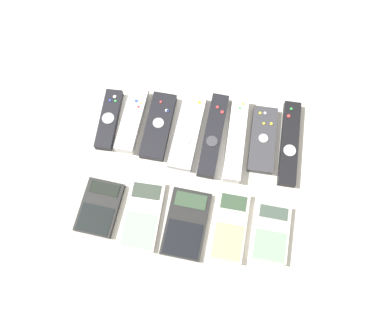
{
  "coord_description": "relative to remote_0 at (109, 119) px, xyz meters",
  "views": [
    {
      "loc": [
        0.04,
        -0.25,
        0.84
      ],
      "look_at": [
        0.0,
        0.03,
        0.01
      ],
      "focal_mm": 35.0,
      "sensor_mm": 36.0,
      "label": 1
    }
  ],
  "objects": [
    {
      "name": "calculator_4",
      "position": [
        0.42,
        -0.22,
        -0.0
      ],
      "size": [
        0.08,
        0.13,
        0.02
      ],
      "rotation": [
        0.0,
        0.0,
        -0.03
      ],
      "color": "beige",
      "rests_on": "ground_plane"
    },
    {
      "name": "calculator_1",
      "position": [
        0.13,
        -0.22,
        -0.0
      ],
      "size": [
        0.08,
        0.16,
        0.01
      ],
      "rotation": [
        0.0,
        0.0,
        0.01
      ],
      "color": "beige",
      "rests_on": "ground_plane"
    },
    {
      "name": "remote_6",
      "position": [
        0.38,
        0.01,
        -0.0
      ],
      "size": [
        0.06,
        0.17,
        0.02
      ],
      "rotation": [
        0.0,
        0.0,
        0.01
      ],
      "color": "#333338",
      "rests_on": "ground_plane"
    },
    {
      "name": "calculator_0",
      "position": [
        0.03,
        -0.22,
        -0.0
      ],
      "size": [
        0.09,
        0.13,
        0.02
      ],
      "rotation": [
        0.0,
        0.0,
        -0.06
      ],
      "color": "black",
      "rests_on": "ground_plane"
    },
    {
      "name": "remote_4",
      "position": [
        0.26,
        -0.0,
        0.0
      ],
      "size": [
        0.05,
        0.22,
        0.02
      ],
      "rotation": [
        0.0,
        0.0,
        -0.04
      ],
      "color": "black",
      "rests_on": "ground_plane"
    },
    {
      "name": "remote_0",
      "position": [
        0.0,
        0.0,
        0.0
      ],
      "size": [
        0.05,
        0.16,
        0.02
      ],
      "rotation": [
        0.0,
        0.0,
        0.03
      ],
      "color": "black",
      "rests_on": "ground_plane"
    },
    {
      "name": "remote_7",
      "position": [
        0.44,
        0.01,
        -0.0
      ],
      "size": [
        0.04,
        0.22,
        0.02
      ],
      "rotation": [
        0.0,
        0.0,
        -0.0
      ],
      "color": "black",
      "rests_on": "ground_plane"
    },
    {
      "name": "calculator_2",
      "position": [
        0.23,
        -0.22,
        -0.0
      ],
      "size": [
        0.1,
        0.16,
        0.01
      ],
      "rotation": [
        0.0,
        0.0,
        -0.04
      ],
      "color": "black",
      "rests_on": "ground_plane"
    },
    {
      "name": "ground_plane",
      "position": [
        0.22,
        -0.12,
        -0.01
      ],
      "size": [
        3.0,
        3.0,
        0.0
      ],
      "primitive_type": "plane",
      "color": "beige"
    },
    {
      "name": "calculator_3",
      "position": [
        0.33,
        -0.22,
        -0.0
      ],
      "size": [
        0.08,
        0.16,
        0.02
      ],
      "rotation": [
        0.0,
        0.0,
        -0.03
      ],
      "color": "beige",
      "rests_on": "ground_plane"
    },
    {
      "name": "remote_5",
      "position": [
        0.31,
        -0.0,
        0.0
      ],
      "size": [
        0.04,
        0.22,
        0.03
      ],
      "rotation": [
        0.0,
        0.0,
        0.01
      ],
      "color": "white",
      "rests_on": "ground_plane"
    },
    {
      "name": "remote_2",
      "position": [
        0.12,
        0.0,
        0.0
      ],
      "size": [
        0.06,
        0.17,
        0.02
      ],
      "rotation": [
        0.0,
        0.0,
        -0.02
      ],
      "color": "black",
      "rests_on": "ground_plane"
    },
    {
      "name": "remote_1",
      "position": [
        0.06,
        0.01,
        0.0
      ],
      "size": [
        0.05,
        0.17,
        0.03
      ],
      "rotation": [
        0.0,
        0.0,
        -0.04
      ],
      "color": "white",
      "rests_on": "ground_plane"
    },
    {
      "name": "remote_3",
      "position": [
        0.2,
        -0.0,
        -0.0
      ],
      "size": [
        0.07,
        0.2,
        0.02
      ],
      "rotation": [
        0.0,
        0.0,
        -0.06
      ],
      "color": "#B7B7BC",
      "rests_on": "ground_plane"
    }
  ]
}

